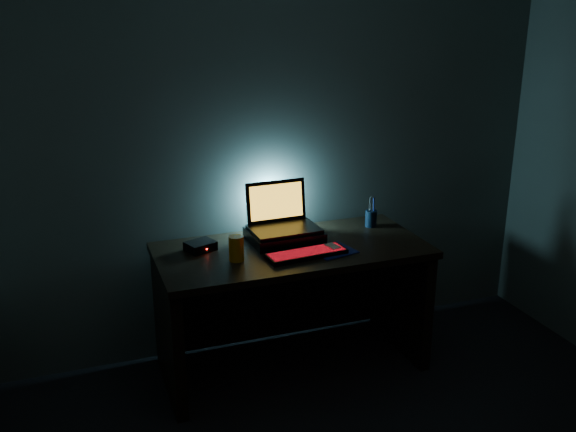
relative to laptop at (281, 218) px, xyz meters
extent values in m
cube|color=#414A44|center=(0.01, 0.21, 0.38)|extent=(3.50, 0.00, 2.50)
cube|color=black|center=(0.01, -0.17, -0.14)|extent=(1.50, 0.70, 0.04)
cube|color=black|center=(-0.70, -0.17, -0.52)|extent=(0.06, 0.64, 0.71)
cube|color=black|center=(0.72, -0.17, -0.52)|extent=(0.06, 0.64, 0.71)
cube|color=black|center=(0.01, 0.16, -0.52)|extent=(1.38, 0.02, 0.65)
cube|color=black|center=(0.00, -0.05, -0.09)|extent=(0.41, 0.31, 0.06)
cube|color=black|center=(0.00, -0.05, -0.05)|extent=(0.39, 0.27, 0.02)
cube|color=black|center=(0.00, 0.08, 0.08)|extent=(0.36, 0.06, 0.24)
cube|color=orange|center=(0.00, 0.07, 0.08)|extent=(0.32, 0.04, 0.20)
cube|color=black|center=(0.03, -0.32, -0.11)|extent=(0.45, 0.18, 0.02)
cube|color=red|center=(0.03, -0.32, -0.09)|extent=(0.43, 0.15, 0.00)
cube|color=#0B1553|center=(0.20, -0.29, -0.12)|extent=(0.26, 0.24, 0.00)
cube|color=gray|center=(0.20, -0.29, -0.10)|extent=(0.07, 0.10, 0.03)
cylinder|color=black|center=(0.58, 0.00, -0.07)|extent=(0.09, 0.09, 0.10)
cylinder|color=orange|center=(-0.33, -0.25, -0.05)|extent=(0.10, 0.10, 0.14)
cube|color=black|center=(-0.48, -0.04, -0.10)|extent=(0.18, 0.17, 0.05)
sphere|color=#FF0C07|center=(-0.46, -0.10, -0.10)|extent=(0.01, 0.01, 0.01)
camera|label=1|loc=(-1.15, -3.28, 1.17)|focal=40.00mm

